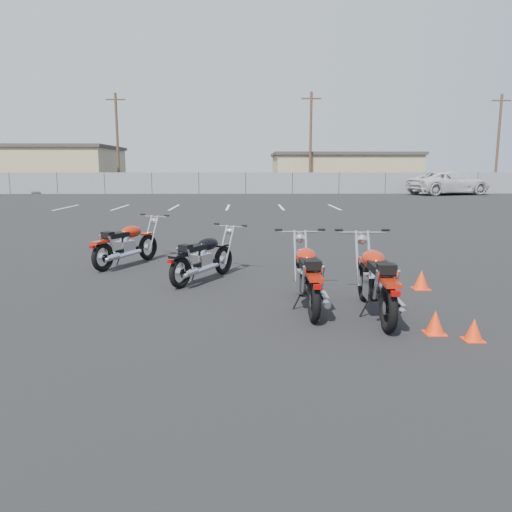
{
  "coord_description": "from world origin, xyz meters",
  "views": [
    {
      "loc": [
        0.03,
        -8.02,
        2.17
      ],
      "look_at": [
        0.2,
        0.6,
        0.65
      ],
      "focal_mm": 35.0,
      "sensor_mm": 36.0,
      "label": 1
    }
  ],
  "objects_px": {
    "motorcycle_third_red": "(308,276)",
    "white_van": "(449,177)",
    "motorcycle_rear_red": "(376,281)",
    "motorcycle_front_red": "(126,244)",
    "motorcycle_second_black": "(203,257)"
  },
  "relations": [
    {
      "from": "motorcycle_second_black",
      "to": "motorcycle_third_red",
      "type": "relative_size",
      "value": 0.86
    },
    {
      "from": "motorcycle_front_red",
      "to": "white_van",
      "type": "bearing_deg",
      "value": 57.07
    },
    {
      "from": "motorcycle_second_black",
      "to": "white_van",
      "type": "height_order",
      "value": "white_van"
    },
    {
      "from": "motorcycle_rear_red",
      "to": "motorcycle_front_red",
      "type": "bearing_deg",
      "value": 139.44
    },
    {
      "from": "white_van",
      "to": "motorcycle_rear_red",
      "type": "bearing_deg",
      "value": 140.26
    },
    {
      "from": "motorcycle_front_red",
      "to": "motorcycle_third_red",
      "type": "distance_m",
      "value": 5.08
    },
    {
      "from": "motorcycle_front_red",
      "to": "motorcycle_rear_red",
      "type": "relative_size",
      "value": 0.88
    },
    {
      "from": "motorcycle_third_red",
      "to": "motorcycle_rear_red",
      "type": "bearing_deg",
      "value": -24.19
    },
    {
      "from": "motorcycle_third_red",
      "to": "motorcycle_second_black",
      "type": "bearing_deg",
      "value": 133.06
    },
    {
      "from": "motorcycle_third_red",
      "to": "white_van",
      "type": "xyz_separation_m",
      "value": [
        15.76,
        33.51,
        0.96
      ]
    },
    {
      "from": "motorcycle_front_red",
      "to": "motorcycle_second_black",
      "type": "distance_m",
      "value": 2.45
    },
    {
      "from": "white_van",
      "to": "motorcycle_second_black",
      "type": "bearing_deg",
      "value": 134.74
    },
    {
      "from": "motorcycle_front_red",
      "to": "motorcycle_third_red",
      "type": "xyz_separation_m",
      "value": [
        3.66,
        -3.52,
        0.02
      ]
    },
    {
      "from": "motorcycle_rear_red",
      "to": "white_van",
      "type": "height_order",
      "value": "white_van"
    },
    {
      "from": "motorcycle_front_red",
      "to": "motorcycle_rear_red",
      "type": "xyz_separation_m",
      "value": [
        4.62,
        -3.96,
        0.04
      ]
    }
  ]
}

